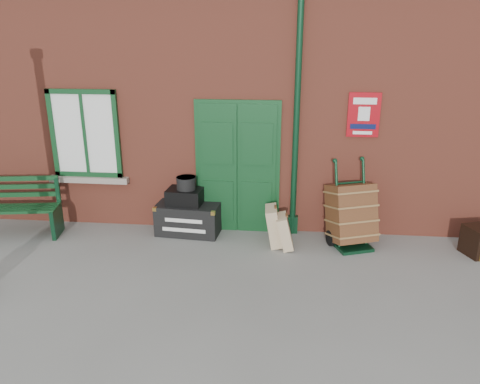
# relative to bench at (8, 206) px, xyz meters

# --- Properties ---
(ground) EXTENTS (80.00, 80.00, 0.00)m
(ground) POSITION_rel_bench_xyz_m (4.12, -0.88, -0.51)
(ground) COLOR gray
(ground) RESTS_ON ground
(station_building) EXTENTS (10.30, 4.30, 4.36)m
(station_building) POSITION_rel_bench_xyz_m (4.12, 2.62, 1.65)
(station_building) COLOR #9D4632
(station_building) RESTS_ON ground
(bench) EXTENTS (1.71, 0.78, 1.02)m
(bench) POSITION_rel_bench_xyz_m (0.00, 0.00, 0.00)
(bench) COLOR #103D1C
(bench) RESTS_ON ground
(houdini_trunk) EXTENTS (1.10, 0.67, 0.53)m
(houdini_trunk) POSITION_rel_bench_xyz_m (3.00, 0.37, -0.25)
(houdini_trunk) COLOR black
(houdini_trunk) RESTS_ON ground
(strongbox) EXTENTS (0.61, 0.47, 0.26)m
(strongbox) POSITION_rel_bench_xyz_m (2.95, 0.37, 0.15)
(strongbox) COLOR black
(strongbox) RESTS_ON houdini_trunk
(hatbox) EXTENTS (0.34, 0.34, 0.21)m
(hatbox) POSITION_rel_bench_xyz_m (2.98, 0.37, 0.38)
(hatbox) COLOR black
(hatbox) RESTS_ON strongbox
(suitcase_back) EXTENTS (0.31, 0.46, 0.65)m
(suitcase_back) POSITION_rel_bench_xyz_m (4.46, 0.05, -0.19)
(suitcase_back) COLOR tan
(suitcase_back) RESTS_ON ground
(suitcase_front) EXTENTS (0.30, 0.42, 0.56)m
(suitcase_front) POSITION_rel_bench_xyz_m (4.64, -0.05, -0.23)
(suitcase_front) COLOR tan
(suitcase_front) RESTS_ON ground
(porter_trolley) EXTENTS (0.87, 0.90, 1.38)m
(porter_trolley) POSITION_rel_bench_xyz_m (5.69, 0.16, 0.02)
(porter_trolley) COLOR black
(porter_trolley) RESTS_ON ground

